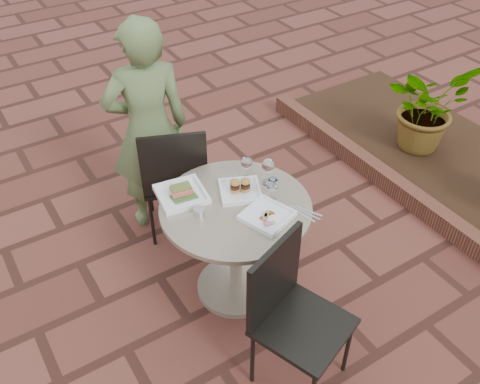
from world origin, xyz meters
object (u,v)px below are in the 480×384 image
cafe_table (236,236)px  chair_near (290,306)px  chair_far (174,173)px  diner (148,130)px  plate_sliders (240,189)px  plate_salmon (181,194)px  plate_tuna (267,216)px

cafe_table → chair_near: 0.66m
chair_far → diner: size_ratio=0.58×
cafe_table → plate_sliders: bearing=45.1°
diner → plate_salmon: size_ratio=5.06×
plate_salmon → plate_sliders: 0.35m
plate_tuna → plate_salmon: bearing=127.2°
diner → plate_sliders: diner is taller
chair_far → plate_sliders: chair_far is taller
cafe_table → plate_sliders: size_ratio=2.82×
cafe_table → plate_tuna: 0.33m
plate_salmon → plate_sliders: plate_sliders is taller
chair_near → chair_far: bearing=69.5°
plate_salmon → diner: bearing=81.4°
plate_salmon → cafe_table: bearing=-46.8°
cafe_table → plate_sliders: plate_sliders is taller
cafe_table → chair_far: 0.70m
diner → plate_salmon: 0.69m
plate_sliders → plate_tuna: bearing=-88.0°
plate_salmon → plate_sliders: (0.32, -0.16, 0.01)m
chair_near → plate_salmon: (-0.15, 0.90, 0.20)m
chair_near → diner: size_ratio=0.58×
cafe_table → chair_far: size_ratio=0.97×
chair_far → plate_salmon: size_ratio=2.96×
chair_near → plate_sliders: size_ratio=2.91×
chair_near → plate_tuna: chair_near is taller
chair_far → cafe_table: bearing=117.8°
plate_salmon → chair_far: bearing=70.3°
chair_near → diner: (-0.05, 1.58, 0.25)m
chair_far → chair_near: (-0.01, -1.34, 0.00)m
cafe_table → diner: 0.98m
plate_sliders → plate_tuna: (0.01, -0.27, -0.01)m
plate_salmon → plate_sliders: size_ratio=0.98×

